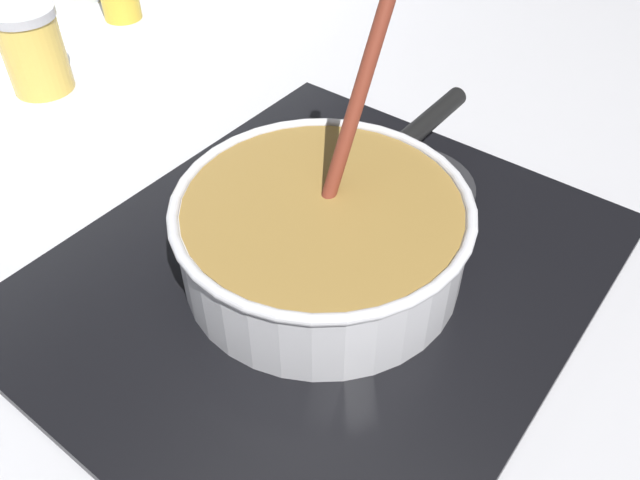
{
  "coord_description": "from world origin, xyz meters",
  "views": [
    {
      "loc": [
        -0.36,
        -0.21,
        0.48
      ],
      "look_at": [
        -0.0,
        0.06,
        0.05
      ],
      "focal_mm": 36.46,
      "sensor_mm": 36.0,
      "label": 1
    }
  ],
  "objects": [
    {
      "name": "burner_ring",
      "position": [
        -0.0,
        0.06,
        0.02
      ],
      "size": [
        0.19,
        0.19,
        0.01
      ],
      "primitive_type": "torus",
      "color": "#592D0C",
      "rests_on": "hob_plate"
    },
    {
      "name": "hob_plate",
      "position": [
        -0.0,
        0.06,
        0.01
      ],
      "size": [
        0.56,
        0.48,
        0.01
      ],
      "primitive_type": "cube",
      "color": "black",
      "rests_on": "ground"
    },
    {
      "name": "ground",
      "position": [
        0.0,
        0.0,
        -0.02
      ],
      "size": [
        2.4,
        1.6,
        0.04
      ],
      "primitive_type": "cube",
      "color": "#B7B7BC"
    },
    {
      "name": "cooking_pan",
      "position": [
        -0.0,
        0.06,
        0.06
      ],
      "size": [
        0.4,
        0.28,
        0.28
      ],
      "color": "silver",
      "rests_on": "hob_plate"
    },
    {
      "name": "condiment_jar",
      "position": [
        0.05,
        0.6,
        0.06
      ],
      "size": [
        0.09,
        0.09,
        0.12
      ],
      "color": "gold",
      "rests_on": "ground"
    },
    {
      "name": "spare_burner",
      "position": [
        0.16,
        0.06,
        0.01
      ],
      "size": [
        0.16,
        0.16,
        0.01
      ],
      "primitive_type": "cylinder",
      "color": "#262628",
      "rests_on": "hob_plate"
    }
  ]
}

